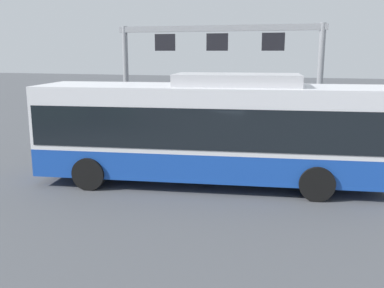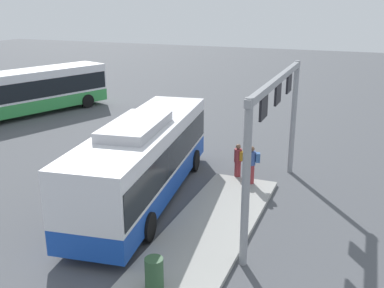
# 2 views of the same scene
# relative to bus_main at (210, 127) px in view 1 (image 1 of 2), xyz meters

# --- Properties ---
(ground_plane) EXTENTS (120.00, 120.00, 0.00)m
(ground_plane) POSITION_rel_bus_main_xyz_m (0.01, 0.00, -1.81)
(ground_plane) COLOR #4C4F54
(platform_curb) EXTENTS (10.00, 2.80, 0.16)m
(platform_curb) POSITION_rel_bus_main_xyz_m (-1.72, -3.34, -1.73)
(platform_curb) COLOR #9E9E99
(platform_curb) RESTS_ON ground
(bus_main) EXTENTS (10.95, 3.92, 3.46)m
(bus_main) POSITION_rel_bus_main_xyz_m (0.00, 0.00, 0.00)
(bus_main) COLOR #1947AD
(bus_main) RESTS_ON ground
(person_boarding) EXTENTS (0.45, 0.59, 1.67)m
(person_boarding) POSITION_rel_bus_main_xyz_m (3.32, -2.96, -0.92)
(person_boarding) COLOR maroon
(person_boarding) RESTS_ON ground
(person_waiting_near) EXTENTS (0.45, 0.59, 1.67)m
(person_waiting_near) POSITION_rel_bus_main_xyz_m (2.77, -3.71, -0.76)
(person_waiting_near) COLOR maroon
(person_waiting_near) RESTS_ON platform_curb
(platform_sign_gantry) EXTENTS (8.71, 0.24, 5.20)m
(platform_sign_gantry) POSITION_rel_bus_main_xyz_m (0.97, -4.97, 1.91)
(platform_sign_gantry) COLOR gray
(platform_sign_gantry) RESTS_ON ground
(trash_bin) EXTENTS (0.52, 0.52, 0.90)m
(trash_bin) POSITION_rel_bus_main_xyz_m (-5.44, -3.06, -1.20)
(trash_bin) COLOR #2D5133
(trash_bin) RESTS_ON platform_curb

